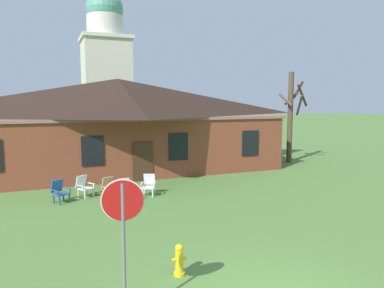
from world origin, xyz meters
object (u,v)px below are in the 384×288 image
at_px(lawn_chair_by_porch, 60,191).
at_px(lawn_chair_middle, 125,189).
at_px(stop_sign, 123,221).
at_px(lawn_chair_right_end, 149,184).
at_px(fire_hydrant, 179,260).
at_px(lawn_chair_left_end, 110,188).
at_px(lawn_chair_near_door, 84,186).

relative_size(lawn_chair_by_porch, lawn_chair_middle, 1.00).
height_order(stop_sign, lawn_chair_right_end, stop_sign).
distance_m(lawn_chair_right_end, fire_hydrant, 7.79).
bearing_deg(lawn_chair_left_end, fire_hydrant, -87.07).
bearing_deg(fire_hydrant, lawn_chair_middle, 88.80).
height_order(stop_sign, lawn_chair_left_end, stop_sign).
bearing_deg(stop_sign, lawn_chair_near_door, 88.76).
height_order(lawn_chair_near_door, lawn_chair_right_end, same).
bearing_deg(lawn_chair_middle, lawn_chair_by_porch, 162.64).
bearing_deg(fire_hydrant, lawn_chair_left_end, 92.93).
height_order(lawn_chair_by_porch, lawn_chair_right_end, same).
bearing_deg(lawn_chair_right_end, stop_sign, -108.12).
distance_m(lawn_chair_near_door, fire_hydrant, 8.58).
distance_m(lawn_chair_left_end, fire_hydrant, 7.68).
bearing_deg(lawn_chair_by_porch, fire_hydrant, -72.91).
bearing_deg(lawn_chair_right_end, fire_hydrant, -99.99).
bearing_deg(lawn_chair_near_door, fire_hydrant, -80.62).
distance_m(stop_sign, lawn_chair_right_end, 9.65).
relative_size(lawn_chair_by_porch, lawn_chair_left_end, 1.00).
relative_size(lawn_chair_near_door, fire_hydrant, 1.21).
height_order(lawn_chair_middle, lawn_chair_right_end, same).
bearing_deg(lawn_chair_right_end, lawn_chair_by_porch, 176.04).
relative_size(lawn_chair_right_end, fire_hydrant, 1.21).
height_order(lawn_chair_near_door, lawn_chair_middle, same).
distance_m(lawn_chair_by_porch, lawn_chair_right_end, 3.80).
xyz_separation_m(lawn_chair_by_porch, lawn_chair_right_end, (3.79, -0.26, 0.00)).
xyz_separation_m(lawn_chair_left_end, lawn_chair_right_end, (1.74, -0.00, 0.00)).
bearing_deg(lawn_chair_by_porch, lawn_chair_near_door, 27.13).
xyz_separation_m(lawn_chair_left_end, lawn_chair_middle, (0.54, -0.55, 0.00)).
xyz_separation_m(stop_sign, lawn_chair_middle, (1.76, 8.51, -1.50)).
distance_m(stop_sign, lawn_chair_left_end, 9.26).
height_order(lawn_chair_near_door, lawn_chair_left_end, same).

